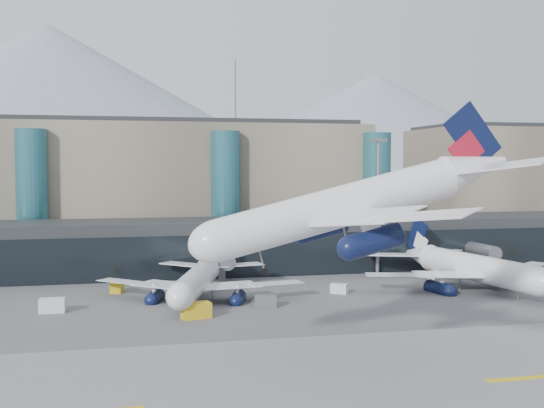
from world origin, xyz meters
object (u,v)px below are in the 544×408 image
(veh_a, at_px, (52,305))
(veh_b, at_px, (117,288))
(veh_c, at_px, (265,301))
(veh_d, at_px, (435,277))
(hero_jet, at_px, (368,191))
(jet_parked_right, at_px, (463,258))
(veh_g, at_px, (339,289))
(veh_h, at_px, (196,310))
(jet_parked_mid, at_px, (200,271))
(lightmast_mid, at_px, (378,198))

(veh_a, distance_m, veh_b, 15.97)
(veh_c, xyz_separation_m, veh_d, (34.01, 14.96, -0.08))
(veh_a, relative_size, veh_b, 1.24)
(hero_jet, bearing_deg, jet_parked_right, 47.20)
(hero_jet, relative_size, veh_b, 13.61)
(veh_c, distance_m, veh_g, 15.92)
(hero_jet, distance_m, veh_b, 53.90)
(veh_g, xyz_separation_m, veh_h, (-24.49, -12.76, 0.29))
(veh_a, relative_size, veh_c, 1.11)
(veh_c, bearing_deg, jet_parked_mid, 142.70)
(veh_g, bearing_deg, veh_c, -115.18)
(jet_parked_right, distance_m, veh_c, 38.02)
(veh_c, xyz_separation_m, veh_h, (-10.63, -4.93, 0.19))
(veh_g, bearing_deg, lightmast_mid, 87.58)
(jet_parked_mid, bearing_deg, veh_b, 76.83)
(veh_c, relative_size, veh_d, 1.14)
(lightmast_mid, height_order, veh_b, lightmast_mid)
(lightmast_mid, bearing_deg, veh_d, -56.12)
(veh_a, height_order, veh_c, veh_a)
(hero_jet, distance_m, veh_a, 49.52)
(veh_h, bearing_deg, veh_c, 13.96)
(hero_jet, relative_size, veh_h, 9.97)
(hero_jet, height_order, veh_d, hero_jet)
(hero_jet, bearing_deg, veh_b, 118.30)
(hero_jet, distance_m, veh_g, 40.06)
(veh_d, xyz_separation_m, veh_h, (-44.64, -19.89, 0.28))
(veh_c, relative_size, veh_g, 1.18)
(jet_parked_right, bearing_deg, veh_g, 85.67)
(jet_parked_right, bearing_deg, lightmast_mid, 22.26)
(jet_parked_right, relative_size, veh_b, 13.89)
(hero_jet, xyz_separation_m, veh_c, (-5.20, 27.37, -16.96))
(jet_parked_right, height_order, veh_h, jet_parked_right)
(veh_h, bearing_deg, veh_d, 13.08)
(jet_parked_mid, relative_size, jet_parked_right, 0.87)
(jet_parked_mid, bearing_deg, veh_g, -77.52)
(veh_a, bearing_deg, veh_h, -21.71)
(veh_b, distance_m, veh_h, 23.86)
(jet_parked_right, relative_size, veh_g, 14.73)
(veh_c, bearing_deg, veh_b, 152.51)
(jet_parked_mid, xyz_separation_m, veh_a, (-21.42, -6.14, -3.16))
(lightmast_mid, distance_m, hero_jet, 56.98)
(veh_d, relative_size, veh_h, 0.72)
(jet_parked_mid, xyz_separation_m, veh_h, (-2.18, -14.32, -3.08))
(jet_parked_right, relative_size, veh_h, 10.17)
(jet_parked_right, bearing_deg, veh_c, 95.86)
(hero_jet, height_order, jet_parked_mid, hero_jet)
(lightmast_mid, relative_size, veh_d, 9.27)
(jet_parked_mid, height_order, jet_parked_right, jet_parked_right)
(lightmast_mid, xyz_separation_m, veh_a, (-57.09, -21.81, -13.43))
(hero_jet, height_order, veh_c, hero_jet)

